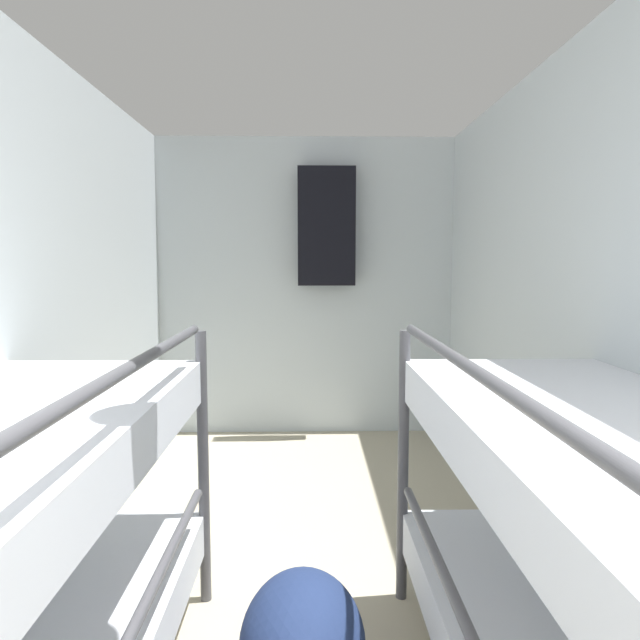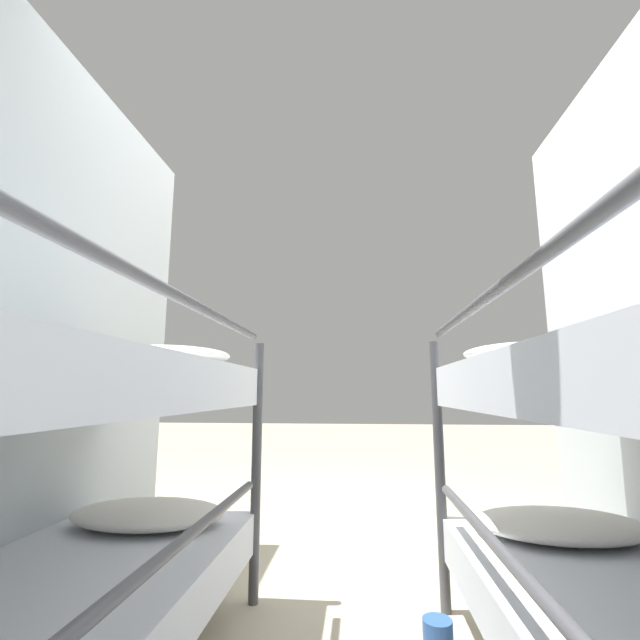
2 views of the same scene
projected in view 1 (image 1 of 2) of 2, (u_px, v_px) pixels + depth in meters
name	position (u px, v px, depth m)	size (l,w,h in m)	color
wall_right	(613.00, 316.00, 2.19)	(0.06, 4.87, 2.35)	silver
wall_back	(306.00, 288.00, 4.56)	(2.45, 0.06, 2.35)	silver
bunk_stack_right_near	(636.00, 597.00, 1.32)	(0.79, 1.90, 1.15)	#4C4C51
hanging_coat	(327.00, 227.00, 4.37)	(0.44, 0.12, 0.90)	black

